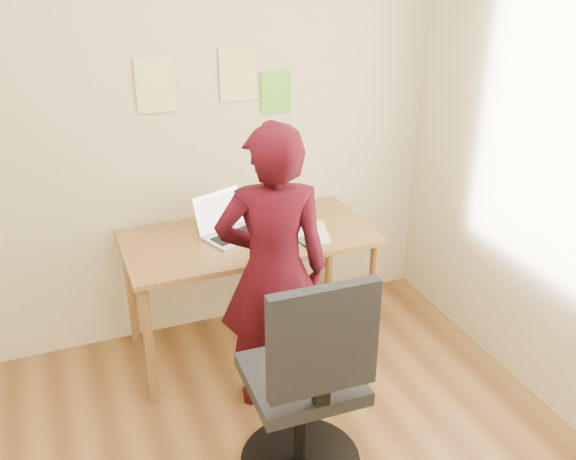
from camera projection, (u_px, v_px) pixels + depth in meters
name	position (u px, v px, depth m)	size (l,w,h in m)	color
room	(243.00, 260.00, 2.04)	(3.58, 3.58, 2.78)	brown
desk	(249.00, 249.00, 3.65)	(1.40, 0.70, 0.74)	olive
laptop	(229.00, 226.00, 3.61)	(0.40, 0.38, 0.23)	silver
paper_sheet	(309.00, 232.00, 3.65)	(0.22, 0.31, 0.00)	white
phone	(305.00, 243.00, 3.52)	(0.08, 0.13, 0.01)	black
wall_note_left	(155.00, 85.00, 3.44)	(0.21, 0.00, 0.30)	#F2EC91
wall_note_mid	(238.00, 74.00, 3.59)	(0.21, 0.00, 0.30)	#F2EC91
wall_note_right	(276.00, 92.00, 3.72)	(0.18, 0.00, 0.24)	#69D730
office_chair	(307.00, 394.00, 2.80)	(0.57, 0.57, 1.09)	black
person	(273.00, 272.00, 3.17)	(0.56, 0.37, 1.54)	#390711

